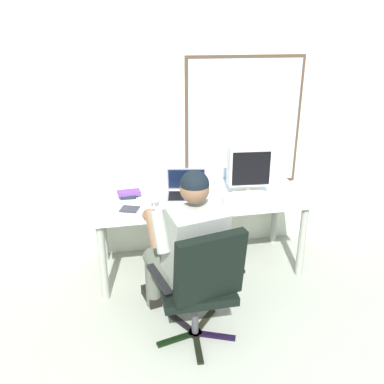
{
  "coord_description": "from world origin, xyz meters",
  "views": [
    {
      "loc": [
        -0.53,
        -0.96,
        2.05
      ],
      "look_at": [
        0.03,
        1.76,
        0.94
      ],
      "focal_mm": 37.63,
      "sensor_mm": 36.0,
      "label": 1
    }
  ],
  "objects_px": {
    "office_chair": "(202,280)",
    "book_stack": "(128,194)",
    "crt_monitor": "(249,168)",
    "wine_glass": "(154,198)",
    "laptop": "(186,188)",
    "person_seated": "(187,247)",
    "desk": "(199,204)",
    "cd_case": "(130,209)"
  },
  "relations": [
    {
      "from": "office_chair",
      "to": "book_stack",
      "type": "height_order",
      "value": "office_chair"
    },
    {
      "from": "crt_monitor",
      "to": "wine_glass",
      "type": "relative_size",
      "value": 2.96
    },
    {
      "from": "laptop",
      "to": "person_seated",
      "type": "bearing_deg",
      "value": -100.45
    },
    {
      "from": "wine_glass",
      "to": "laptop",
      "type": "bearing_deg",
      "value": 38.54
    },
    {
      "from": "crt_monitor",
      "to": "desk",
      "type": "bearing_deg",
      "value": 179.33
    },
    {
      "from": "crt_monitor",
      "to": "book_stack",
      "type": "xyz_separation_m",
      "value": [
        -1.05,
        0.11,
        -0.21
      ]
    },
    {
      "from": "desk",
      "to": "laptop",
      "type": "xyz_separation_m",
      "value": [
        -0.11,
        0.05,
        0.14
      ]
    },
    {
      "from": "office_chair",
      "to": "laptop",
      "type": "bearing_deg",
      "value": 84.75
    },
    {
      "from": "office_chair",
      "to": "crt_monitor",
      "type": "distance_m",
      "value": 1.24
    },
    {
      "from": "person_seated",
      "to": "laptop",
      "type": "relative_size",
      "value": 3.21
    },
    {
      "from": "laptop",
      "to": "book_stack",
      "type": "xyz_separation_m",
      "value": [
        -0.5,
        0.05,
        -0.03
      ]
    },
    {
      "from": "office_chair",
      "to": "laptop",
      "type": "relative_size",
      "value": 2.36
    },
    {
      "from": "desk",
      "to": "wine_glass",
      "type": "distance_m",
      "value": 0.49
    },
    {
      "from": "office_chair",
      "to": "crt_monitor",
      "type": "xyz_separation_m",
      "value": [
        0.64,
        0.97,
        0.42
      ]
    },
    {
      "from": "person_seated",
      "to": "office_chair",
      "type": "bearing_deg",
      "value": -78.26
    },
    {
      "from": "book_stack",
      "to": "cd_case",
      "type": "height_order",
      "value": "book_stack"
    },
    {
      "from": "desk",
      "to": "office_chair",
      "type": "xyz_separation_m",
      "value": [
        -0.2,
        -0.98,
        -0.11
      ]
    },
    {
      "from": "wine_glass",
      "to": "person_seated",
      "type": "bearing_deg",
      "value": -72.86
    },
    {
      "from": "office_chair",
      "to": "person_seated",
      "type": "xyz_separation_m",
      "value": [
        -0.05,
        0.24,
        0.13
      ]
    },
    {
      "from": "cd_case",
      "to": "laptop",
      "type": "bearing_deg",
      "value": 23.52
    },
    {
      "from": "desk",
      "to": "office_chair",
      "type": "height_order",
      "value": "office_chair"
    },
    {
      "from": "book_stack",
      "to": "laptop",
      "type": "bearing_deg",
      "value": -5.6
    },
    {
      "from": "person_seated",
      "to": "crt_monitor",
      "type": "distance_m",
      "value": 1.05
    },
    {
      "from": "crt_monitor",
      "to": "laptop",
      "type": "relative_size",
      "value": 1.06
    },
    {
      "from": "desk",
      "to": "crt_monitor",
      "type": "height_order",
      "value": "crt_monitor"
    },
    {
      "from": "person_seated",
      "to": "wine_glass",
      "type": "height_order",
      "value": "person_seated"
    },
    {
      "from": "crt_monitor",
      "to": "laptop",
      "type": "xyz_separation_m",
      "value": [
        -0.55,
        0.06,
        -0.17
      ]
    },
    {
      "from": "person_seated",
      "to": "cd_case",
      "type": "relative_size",
      "value": 7.03
    },
    {
      "from": "crt_monitor",
      "to": "cd_case",
      "type": "bearing_deg",
      "value": -171.22
    },
    {
      "from": "wine_glass",
      "to": "office_chair",
      "type": "bearing_deg",
      "value": -74.51
    },
    {
      "from": "office_chair",
      "to": "wine_glass",
      "type": "xyz_separation_m",
      "value": [
        -0.22,
        0.78,
        0.29
      ]
    },
    {
      "from": "crt_monitor",
      "to": "laptop",
      "type": "height_order",
      "value": "crt_monitor"
    },
    {
      "from": "desk",
      "to": "laptop",
      "type": "bearing_deg",
      "value": 153.24
    },
    {
      "from": "office_chair",
      "to": "book_stack",
      "type": "xyz_separation_m",
      "value": [
        -0.41,
        1.08,
        0.22
      ]
    },
    {
      "from": "crt_monitor",
      "to": "book_stack",
      "type": "relative_size",
      "value": 2.02
    },
    {
      "from": "wine_glass",
      "to": "book_stack",
      "type": "xyz_separation_m",
      "value": [
        -0.19,
        0.3,
        -0.07
      ]
    },
    {
      "from": "person_seated",
      "to": "crt_monitor",
      "type": "xyz_separation_m",
      "value": [
        0.69,
        0.73,
        0.3
      ]
    },
    {
      "from": "laptop",
      "to": "desk",
      "type": "bearing_deg",
      "value": -26.76
    },
    {
      "from": "office_chair",
      "to": "book_stack",
      "type": "relative_size",
      "value": 4.49
    },
    {
      "from": "desk",
      "to": "wine_glass",
      "type": "relative_size",
      "value": 13.25
    },
    {
      "from": "person_seated",
      "to": "cd_case",
      "type": "distance_m",
      "value": 0.68
    },
    {
      "from": "wine_glass",
      "to": "crt_monitor",
      "type": "bearing_deg",
      "value": 12.49
    }
  ]
}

